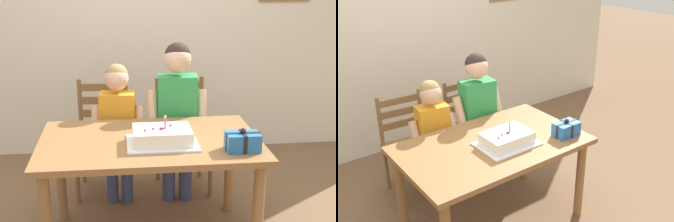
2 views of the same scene
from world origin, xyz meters
The scene contains 8 objects.
back_wall centered at (0.01, 1.75, 1.30)m, with size 6.40×0.11×2.60m.
dining_table centered at (0.00, 0.00, 0.64)m, with size 1.41×0.89×0.74m.
birthday_cake centered at (0.07, -0.09, 0.79)m, with size 0.44×0.34×0.19m.
gift_box_red_large centered at (0.54, -0.25, 0.79)m, with size 0.21×0.14×0.14m.
chair_left centered at (-0.33, 0.82, 0.47)m, with size 0.44×0.44×0.92m.
chair_right centered at (0.33, 0.82, 0.47)m, with size 0.44×0.44×0.92m.
child_older centered at (0.25, 0.58, 0.77)m, with size 0.48×0.28×1.27m.
child_younger centered at (-0.20, 0.58, 0.68)m, with size 0.42×0.25×1.12m.
Camera 1 is at (-0.19, -2.79, 1.77)m, focal length 49.54 mm.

